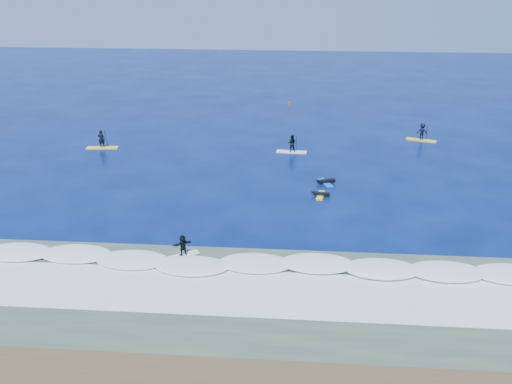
# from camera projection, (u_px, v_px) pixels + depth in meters

# --- Properties ---
(ground) EXTENTS (160.00, 160.00, 0.00)m
(ground) POSITION_uv_depth(u_px,v_px,m) (252.00, 204.00, 45.77)
(ground) COLOR #031047
(ground) RESTS_ON ground
(shallow_water) EXTENTS (90.00, 13.00, 0.01)m
(shallow_water) POSITION_uv_depth(u_px,v_px,m) (232.00, 302.00, 32.88)
(shallow_water) COLOR #35493A
(shallow_water) RESTS_ON ground
(breaking_wave) EXTENTS (40.00, 6.00, 0.30)m
(breaking_wave) POSITION_uv_depth(u_px,v_px,m) (239.00, 267.00, 36.57)
(breaking_wave) COLOR white
(breaking_wave) RESTS_ON ground
(whitewater) EXTENTS (34.00, 5.00, 0.02)m
(whitewater) POSITION_uv_depth(u_px,v_px,m) (234.00, 292.00, 33.81)
(whitewater) COLOR silver
(whitewater) RESTS_ON ground
(sup_paddler_left) EXTENTS (3.28, 1.14, 2.25)m
(sup_paddler_left) POSITION_uv_depth(u_px,v_px,m) (102.00, 142.00, 58.72)
(sup_paddler_left) COLOR yellow
(sup_paddler_left) RESTS_ON ground
(sup_paddler_center) EXTENTS (3.09, 0.97, 2.14)m
(sup_paddler_center) POSITION_uv_depth(u_px,v_px,m) (292.00, 145.00, 57.45)
(sup_paddler_center) COLOR white
(sup_paddler_center) RESTS_ON ground
(sup_paddler_right) EXTENTS (3.22, 1.76, 2.20)m
(sup_paddler_right) POSITION_uv_depth(u_px,v_px,m) (422.00, 133.00, 61.07)
(sup_paddler_right) COLOR yellow
(sup_paddler_right) RESTS_ON ground
(prone_paddler_near) EXTENTS (1.55, 1.99, 0.41)m
(prone_paddler_near) POSITION_uv_depth(u_px,v_px,m) (321.00, 194.00, 47.23)
(prone_paddler_near) COLOR yellow
(prone_paddler_near) RESTS_ON ground
(prone_paddler_far) EXTENTS (1.69, 2.24, 0.46)m
(prone_paddler_far) POSITION_uv_depth(u_px,v_px,m) (326.00, 182.00, 49.86)
(prone_paddler_far) COLOR #165FA8
(prone_paddler_far) RESTS_ON ground
(wave_surfer) EXTENTS (2.06, 1.66, 1.52)m
(wave_surfer) POSITION_uv_depth(u_px,v_px,m) (183.00, 247.00, 37.28)
(wave_surfer) COLOR silver
(wave_surfer) RESTS_ON breaking_wave
(marker_buoy) EXTENTS (0.27, 0.27, 0.64)m
(marker_buoy) POSITION_uv_depth(u_px,v_px,m) (289.00, 104.00, 75.32)
(marker_buoy) COLOR red
(marker_buoy) RESTS_ON ground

